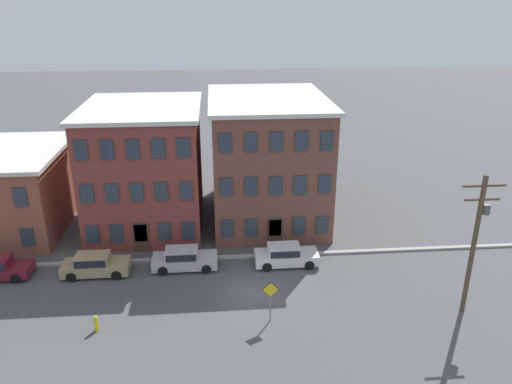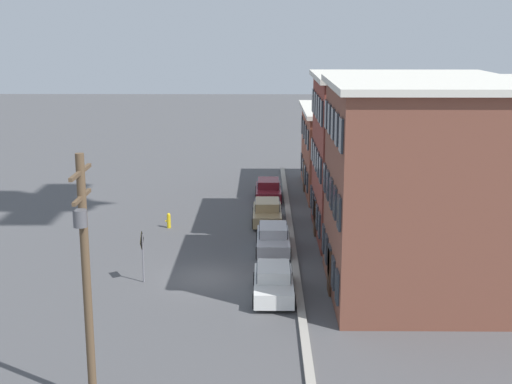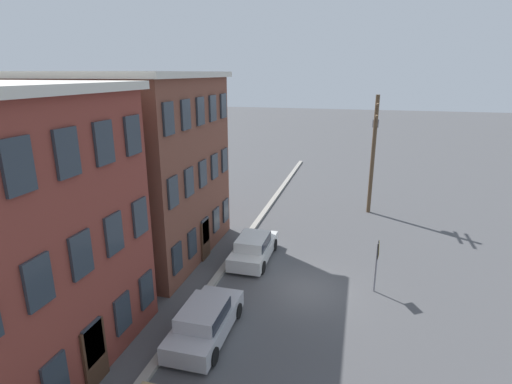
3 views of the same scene
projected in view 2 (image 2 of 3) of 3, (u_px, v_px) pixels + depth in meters
name	position (u px, v px, depth m)	size (l,w,h in m)	color
ground_plane	(207.00, 278.00, 35.88)	(200.00, 200.00, 0.00)	#4C4C4F
kerb_strip	(297.00, 277.00, 35.81)	(56.00, 0.36, 0.16)	#9E998E
apartment_corner	(373.00, 150.00, 54.12)	(11.11, 10.77, 6.42)	brown
apartment_midblock	(404.00, 156.00, 42.21)	(8.99, 10.79, 9.67)	brown
apartment_far	(461.00, 190.00, 32.68)	(9.27, 12.30, 10.01)	brown
car_maroon	(268.00, 189.00, 52.13)	(4.40, 1.92, 1.43)	maroon
car_tan	(267.00, 211.00, 45.86)	(4.40, 1.92, 1.43)	tan
car_silver	(273.00, 238.00, 40.13)	(4.40, 1.92, 1.43)	#B7B7BC
car_white	(273.00, 281.00, 33.32)	(4.40, 1.92, 1.43)	silver
caution_sign	(142.00, 248.00, 34.88)	(1.00, 0.08, 2.63)	slate
utility_pole	(85.00, 267.00, 22.91)	(2.40, 0.44, 8.50)	brown
fire_hydrant	(169.00, 220.00, 44.67)	(0.24, 0.34, 0.96)	yellow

